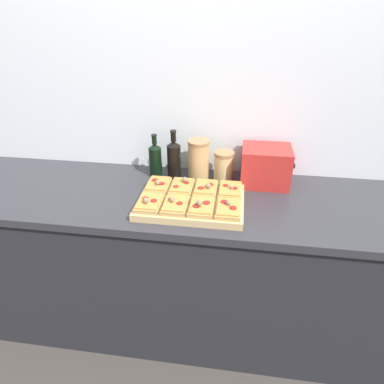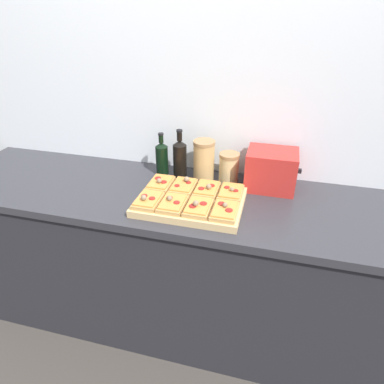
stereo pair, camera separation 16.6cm
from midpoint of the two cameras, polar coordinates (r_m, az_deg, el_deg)
ground_plane at (r=2.15m, az=-5.84°, el=-26.62°), size 12.00×12.00×0.00m
wall_back at (r=1.93m, az=-3.03°, el=13.61°), size 6.00×0.06×2.50m
kitchen_counter at (r=2.01m, az=-4.37°, el=-11.81°), size 2.63×0.67×0.90m
cutting_board at (r=1.65m, az=-3.02°, el=-1.73°), size 0.50×0.37×0.04m
pizza_slice_back_left at (r=1.75m, az=-8.38°, el=1.09°), size 0.11×0.16×0.05m
pizza_slice_back_midleft at (r=1.72m, az=-4.47°, el=0.86°), size 0.11×0.16×0.06m
pizza_slice_back_midright at (r=1.70m, az=-0.48°, el=0.55°), size 0.11×0.16×0.05m
pizza_slice_back_right at (r=1.69m, az=3.59°, el=0.26°), size 0.11×0.16×0.05m
pizza_slice_front_left at (r=1.61m, az=-10.06°, el=-1.85°), size 0.11×0.16×0.06m
pizza_slice_front_midleft at (r=1.58m, az=-5.84°, el=-2.18°), size 0.11×0.16×0.05m
pizza_slice_front_midright at (r=1.55m, az=-1.47°, el=-2.53°), size 0.11×0.16×0.06m
pizza_slice_front_right at (r=1.54m, az=3.01°, el=-2.87°), size 0.11×0.16×0.05m
olive_oil_bottle at (r=1.92m, az=-8.61°, el=5.37°), size 0.07×0.07×0.24m
wine_bottle at (r=1.89m, az=-5.56°, el=5.54°), size 0.08×0.08×0.27m
grain_jar_tall at (r=1.86m, az=-1.47°, el=5.33°), size 0.12×0.12×0.22m
grain_jar_short at (r=1.86m, az=2.76°, el=4.27°), size 0.11×0.11×0.17m
toaster_oven at (r=1.84m, az=9.64°, el=4.25°), size 0.28×0.20×0.20m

